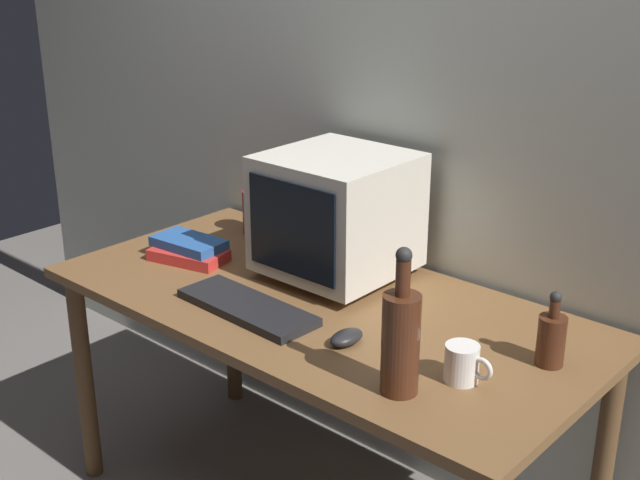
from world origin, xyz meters
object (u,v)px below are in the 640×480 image
object	(u,v)px
keyboard	(247,307)
computer_mouse	(347,338)
book_stack	(189,250)
bottle_tall	(401,339)
mug	(463,363)
metal_canister	(256,212)
bottle_short	(551,338)
crt_monitor	(337,215)

from	to	relation	value
keyboard	computer_mouse	world-z (taller)	computer_mouse
book_stack	computer_mouse	bearing A→B (deg)	-8.25
bottle_tall	mug	distance (m)	0.18
metal_canister	mug	bearing A→B (deg)	-19.50
keyboard	bottle_tall	size ratio (longest dim) A/B	1.21
keyboard	book_stack	distance (m)	0.43
computer_mouse	book_stack	distance (m)	0.73
computer_mouse	metal_canister	world-z (taller)	metal_canister
keyboard	computer_mouse	distance (m)	0.32
bottle_short	book_stack	bearing A→B (deg)	-173.27
crt_monitor	mug	xyz separation A→B (m)	(0.61, -0.27, -0.15)
computer_mouse	bottle_short	bearing A→B (deg)	33.42
bottle_tall	bottle_short	distance (m)	0.39
bottle_short	mug	size ratio (longest dim) A/B	1.58
bottle_tall	book_stack	world-z (taller)	bottle_tall
bottle_tall	book_stack	xyz separation A→B (m)	(-0.96, 0.20, -0.10)
crt_monitor	keyboard	world-z (taller)	crt_monitor
bottle_short	mug	world-z (taller)	bottle_short
bottle_short	book_stack	xyz separation A→B (m)	(-1.15, -0.14, -0.04)
crt_monitor	bottle_short	distance (m)	0.74
crt_monitor	keyboard	bearing A→B (deg)	-93.64
computer_mouse	bottle_short	size ratio (longest dim) A/B	0.53
bottle_tall	keyboard	bearing A→B (deg)	173.74
bottle_tall	metal_canister	bearing A→B (deg)	152.53
crt_monitor	bottle_tall	distance (m)	0.67
book_stack	metal_canister	size ratio (longest dim) A/B	1.75
crt_monitor	book_stack	distance (m)	0.50
crt_monitor	bottle_tall	size ratio (longest dim) A/B	1.12
book_stack	metal_canister	bearing A→B (deg)	91.75
keyboard	mug	world-z (taller)	mug
book_stack	bottle_short	bearing A→B (deg)	6.73
crt_monitor	computer_mouse	size ratio (longest dim) A/B	3.90
mug	crt_monitor	bearing A→B (deg)	155.92
book_stack	mug	size ratio (longest dim) A/B	2.18
bottle_tall	mug	xyz separation A→B (m)	(0.08, 0.13, -0.09)
crt_monitor	keyboard	size ratio (longest dim) A/B	0.93
keyboard	bottle_short	world-z (taller)	bottle_short
mug	computer_mouse	bearing A→B (deg)	-173.24
bottle_tall	mug	world-z (taller)	bottle_tall
computer_mouse	mug	xyz separation A→B (m)	(0.31, 0.04, 0.03)
bottle_short	metal_canister	size ratio (longest dim) A/B	1.26
crt_monitor	bottle_short	xyz separation A→B (m)	(0.72, -0.07, -0.12)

